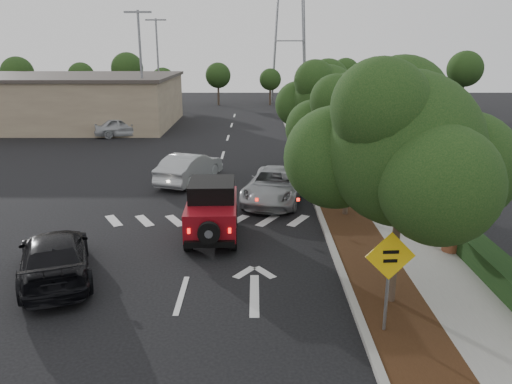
{
  "coord_description": "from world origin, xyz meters",
  "views": [
    {
      "loc": [
        2.03,
        -12.3,
        6.59
      ],
      "look_at": [
        2.05,
        3.0,
        2.06
      ],
      "focal_mm": 35.0,
      "sensor_mm": 36.0,
      "label": 1
    }
  ],
  "objects_px": {
    "red_jeep": "(212,208)",
    "black_suv_oncoming": "(55,257)",
    "silver_suv_ahead": "(275,185)",
    "speed_hump_sign": "(389,268)"
  },
  "relations": [
    {
      "from": "silver_suv_ahead",
      "to": "black_suv_oncoming",
      "type": "distance_m",
      "value": 10.11
    },
    {
      "from": "black_suv_oncoming",
      "to": "speed_hump_sign",
      "type": "relative_size",
      "value": 1.91
    },
    {
      "from": "silver_suv_ahead",
      "to": "black_suv_oncoming",
      "type": "height_order",
      "value": "silver_suv_ahead"
    },
    {
      "from": "red_jeep",
      "to": "silver_suv_ahead",
      "type": "bearing_deg",
      "value": 58.25
    },
    {
      "from": "black_suv_oncoming",
      "to": "speed_hump_sign",
      "type": "height_order",
      "value": "speed_hump_sign"
    },
    {
      "from": "silver_suv_ahead",
      "to": "speed_hump_sign",
      "type": "distance_m",
      "value": 10.85
    },
    {
      "from": "red_jeep",
      "to": "speed_hump_sign",
      "type": "bearing_deg",
      "value": -56.44
    },
    {
      "from": "red_jeep",
      "to": "black_suv_oncoming",
      "type": "distance_m",
      "value": 5.53
    },
    {
      "from": "red_jeep",
      "to": "black_suv_oncoming",
      "type": "xyz_separation_m",
      "value": [
        -4.29,
        -3.46,
        -0.32
      ]
    },
    {
      "from": "red_jeep",
      "to": "black_suv_oncoming",
      "type": "bearing_deg",
      "value": -142.91
    }
  ]
}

